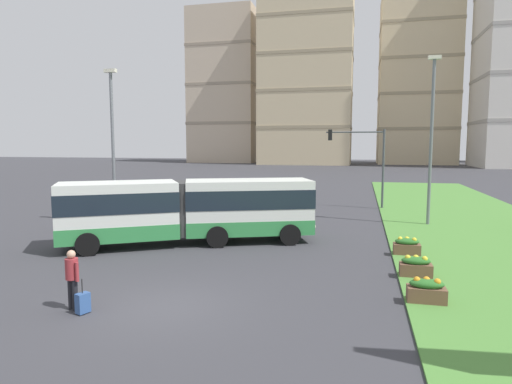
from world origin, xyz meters
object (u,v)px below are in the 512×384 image
object	(u,v)px
flower_planter_0	(426,290)
traffic_light_far_right	(364,154)
pedestrian_crossing	(72,276)
rolling_suitcase	(83,303)
apartment_tower_west	(227,88)
apartment_tower_centre	(417,80)
flower_planter_2	(407,246)
flower_planter_1	(416,266)
streetlight_left	(113,141)
car_white_van	(200,198)
articulated_bus	(190,209)
streetlight_median	(431,134)
apartment_tower_westcentre	(307,76)

from	to	relation	value
flower_planter_0	traffic_light_far_right	xyz separation A→B (m)	(-1.82, 20.00, 3.61)
pedestrian_crossing	rolling_suitcase	world-z (taller)	pedestrian_crossing
apartment_tower_west	apartment_tower_centre	distance (m)	48.13
flower_planter_2	traffic_light_far_right	size ratio (longest dim) A/B	0.19
pedestrian_crossing	flower_planter_1	size ratio (longest dim) A/B	1.58
streetlight_left	car_white_van	bearing A→B (deg)	71.84
apartment_tower_west	flower_planter_1	bearing A→B (deg)	-69.26
streetlight_left	apartment_tower_west	distance (m)	95.60
pedestrian_crossing	flower_planter_2	world-z (taller)	pedestrian_crossing
articulated_bus	apartment_tower_centre	size ratio (longest dim) A/B	0.29
streetlight_median	apartment_tower_west	bearing A→B (deg)	114.11
car_white_van	traffic_light_far_right	world-z (taller)	traffic_light_far_right
car_white_van	traffic_light_far_right	distance (m)	12.47
pedestrian_crossing	apartment_tower_centre	size ratio (longest dim) A/B	0.04
traffic_light_far_right	apartment_tower_west	world-z (taller)	apartment_tower_west
car_white_van	rolling_suitcase	world-z (taller)	car_white_van
pedestrian_crossing	streetlight_left	distance (m)	14.27
traffic_light_far_right	apartment_tower_centre	world-z (taller)	apartment_tower_centre
rolling_suitcase	apartment_tower_westcentre	xyz separation A→B (m)	(-5.65, 96.44, 20.47)
traffic_light_far_right	apartment_tower_westcentre	bearing A→B (deg)	100.25
streetlight_median	pedestrian_crossing	bearing A→B (deg)	-125.67
streetlight_left	apartment_tower_west	world-z (taller)	apartment_tower_west
car_white_van	pedestrian_crossing	bearing A→B (deg)	-79.76
apartment_tower_westcentre	apartment_tower_centre	xyz separation A→B (m)	(25.79, 7.86, -0.69)
pedestrian_crossing	streetlight_median	world-z (taller)	streetlight_median
car_white_van	flower_planter_2	bearing A→B (deg)	-39.59
car_white_van	apartment_tower_west	xyz separation A→B (m)	(-23.96, 84.49, 18.85)
car_white_van	flower_planter_1	xyz separation A→B (m)	(13.47, -14.35, -0.33)
pedestrian_crossing	flower_planter_2	xyz separation A→B (m)	(9.89, 8.67, -0.58)
articulated_bus	traffic_light_far_right	world-z (taller)	traffic_light_far_right
flower_planter_1	flower_planter_2	xyz separation A→B (m)	(0.00, 3.21, 0.00)
streetlight_median	apartment_tower_west	xyz separation A→B (m)	(-39.33, 87.88, 14.32)
pedestrian_crossing	apartment_tower_centre	distance (m)	107.82
streetlight_median	apartment_tower_west	size ratio (longest dim) A/B	0.25
flower_planter_1	flower_planter_0	bearing A→B (deg)	-90.00
streetlight_median	car_white_van	bearing A→B (deg)	167.57
articulated_bus	streetlight_median	xyz separation A→B (m)	(11.72, 7.69, 3.63)
pedestrian_crossing	apartment_tower_west	size ratio (longest dim) A/B	0.04
flower_planter_1	traffic_light_far_right	bearing A→B (deg)	95.99
flower_planter_2	flower_planter_1	bearing A→B (deg)	-90.00
articulated_bus	apartment_tower_centre	distance (m)	99.27
flower_planter_1	flower_planter_2	bearing A→B (deg)	90.00
articulated_bus	car_white_van	distance (m)	11.70
pedestrian_crossing	apartment_tower_westcentre	size ratio (longest dim) A/B	0.04
flower_planter_0	streetlight_median	distance (m)	14.59
traffic_light_far_right	apartment_tower_west	bearing A→B (deg)	113.60
car_white_van	flower_planter_1	bearing A→B (deg)	-46.81
flower_planter_0	traffic_light_far_right	size ratio (longest dim) A/B	0.19
traffic_light_far_right	articulated_bus	bearing A→B (deg)	-119.63
flower_planter_1	apartment_tower_westcentre	distance (m)	94.24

